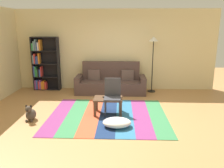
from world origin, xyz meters
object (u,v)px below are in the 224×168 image
at_px(couch, 111,82).
at_px(dog, 31,114).
at_px(coffee_table, 108,101).
at_px(bookshelf, 43,65).
at_px(pouf, 117,123).
at_px(folding_chair, 112,93).
at_px(tv_remote, 105,98).
at_px(standing_lamp, 153,46).

xyz_separation_m(couch, dog, (-1.75, -2.41, -0.18)).
distance_m(couch, coffee_table, 1.94).
bearing_deg(dog, bookshelf, 102.05).
bearing_deg(bookshelf, coffee_table, -43.36).
bearing_deg(coffee_table, pouf, -73.01).
bearing_deg(folding_chair, pouf, -62.26).
distance_m(couch, tv_remote, 1.93).
height_order(standing_lamp, tv_remote, standing_lamp).
relative_size(bookshelf, folding_chair, 2.00).
height_order(pouf, standing_lamp, standing_lamp).
xyz_separation_m(bookshelf, pouf, (2.58, -2.98, -0.75)).
height_order(dog, standing_lamp, standing_lamp).
height_order(pouf, dog, dog).
bearing_deg(folding_chair, bookshelf, 156.29).
bearing_deg(pouf, dog, 171.94).
distance_m(dog, folding_chair, 1.98).
bearing_deg(coffee_table, bookshelf, 136.64).
bearing_deg(standing_lamp, bookshelf, 177.86).
relative_size(bookshelf, dog, 4.54).
bearing_deg(pouf, folding_chair, 99.34).
xyz_separation_m(pouf, tv_remote, (-0.32, 0.77, 0.32)).
xyz_separation_m(dog, standing_lamp, (3.12, 2.56, 1.35)).
height_order(coffee_table, dog, coffee_table).
bearing_deg(couch, pouf, -84.55).
height_order(bookshelf, folding_chair, bookshelf).
xyz_separation_m(bookshelf, dog, (0.58, -2.70, -0.70)).
xyz_separation_m(bookshelf, coffee_table, (2.35, -2.22, -0.52)).
bearing_deg(couch, bookshelf, 173.04).
height_order(coffee_table, tv_remote, tv_remote).
height_order(pouf, folding_chair, folding_chair).
height_order(couch, bookshelf, bookshelf).
xyz_separation_m(pouf, folding_chair, (-0.12, 0.76, 0.43)).
xyz_separation_m(tv_remote, folding_chair, (0.19, -0.01, 0.11)).
distance_m(pouf, dog, 2.03).
bearing_deg(tv_remote, bookshelf, 97.97).
bearing_deg(bookshelf, standing_lamp, -2.14).
bearing_deg(dog, folding_chair, 14.16).
xyz_separation_m(couch, tv_remote, (-0.06, -1.93, 0.09)).
bearing_deg(pouf, couch, 95.45).
bearing_deg(coffee_table, couch, 90.74).
height_order(standing_lamp, folding_chair, standing_lamp).
relative_size(bookshelf, coffee_table, 2.57).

